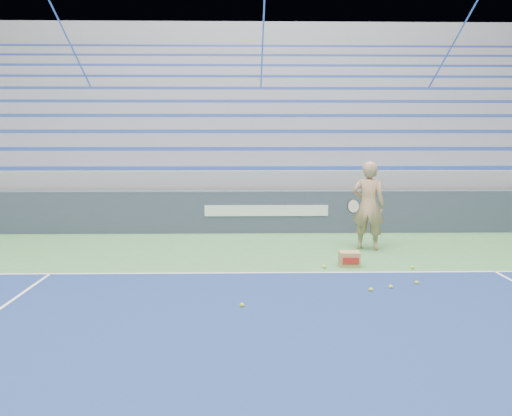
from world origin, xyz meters
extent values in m
cube|color=white|center=(0.00, 11.88, 0.01)|extent=(10.97, 0.05, 0.00)
cube|color=#353D50|center=(0.00, 15.88, 0.55)|extent=(30.00, 0.30, 1.10)
cube|color=white|center=(0.00, 15.72, 0.60)|extent=(3.20, 0.02, 0.28)
cube|color=gray|center=(0.00, 20.43, 0.55)|extent=(30.00, 8.50, 1.10)
cube|color=gray|center=(0.00, 20.43, 1.35)|extent=(30.00, 8.50, 0.50)
cube|color=#284193|center=(0.00, 16.56, 1.66)|extent=(29.60, 0.42, 0.11)
cube|color=gray|center=(0.00, 20.86, 1.85)|extent=(30.00, 7.65, 0.50)
cube|color=#284193|center=(0.00, 17.41, 2.16)|extent=(29.60, 0.42, 0.11)
cube|color=gray|center=(0.00, 21.28, 2.35)|extent=(30.00, 6.80, 0.50)
cube|color=#284193|center=(0.00, 18.26, 2.66)|extent=(29.60, 0.42, 0.11)
cube|color=gray|center=(0.00, 21.71, 2.85)|extent=(30.00, 5.95, 0.50)
cube|color=#284193|center=(0.00, 19.11, 3.16)|extent=(29.60, 0.42, 0.11)
cube|color=gray|center=(0.00, 22.13, 3.35)|extent=(30.00, 5.10, 0.50)
cube|color=#284193|center=(0.00, 19.96, 3.66)|extent=(29.60, 0.42, 0.11)
cube|color=gray|center=(0.00, 22.56, 3.85)|extent=(30.00, 4.25, 0.50)
cube|color=#284193|center=(0.00, 20.81, 4.15)|extent=(29.60, 0.42, 0.11)
cube|color=gray|center=(0.00, 22.98, 4.35)|extent=(30.00, 3.40, 0.50)
cube|color=#284193|center=(0.00, 21.66, 4.65)|extent=(29.60, 0.42, 0.11)
cube|color=gray|center=(0.00, 23.41, 4.85)|extent=(30.00, 2.55, 0.50)
cube|color=#284193|center=(0.00, 22.51, 5.15)|extent=(29.60, 0.42, 0.11)
cube|color=gray|center=(0.00, 23.84, 5.35)|extent=(30.00, 1.70, 0.50)
cube|color=#284193|center=(0.00, 23.36, 5.65)|extent=(29.60, 0.42, 0.11)
cube|color=gray|center=(0.00, 24.26, 5.85)|extent=(30.00, 0.85, 0.50)
cube|color=#284193|center=(0.00, 24.21, 6.15)|extent=(29.60, 0.42, 0.11)
cube|color=gray|center=(0.00, 24.98, 3.65)|extent=(31.00, 0.40, 7.30)
cylinder|color=#3565BB|center=(-6.00, 20.43, 4.60)|extent=(0.05, 8.53, 5.04)
cylinder|color=#3565BB|center=(0.00, 20.43, 4.60)|extent=(0.05, 8.53, 5.04)
cylinder|color=#3565BB|center=(6.00, 20.43, 4.60)|extent=(0.05, 8.53, 5.04)
imported|color=tan|center=(2.19, 13.85, 0.99)|extent=(0.84, 0.71, 1.97)
cylinder|color=black|center=(1.84, 13.60, 0.95)|extent=(0.12, 0.27, 0.08)
cylinder|color=beige|center=(1.74, 13.32, 1.05)|extent=(0.29, 0.16, 0.28)
torus|color=black|center=(1.74, 13.32, 1.05)|extent=(0.31, 0.18, 0.30)
cube|color=#A17F4E|center=(1.48, 12.38, 0.14)|extent=(0.39, 0.30, 0.29)
cube|color=#B21E19|center=(1.48, 12.23, 0.14)|extent=(0.31, 0.02, 0.13)
sphere|color=#C6DA2C|center=(1.51, 10.76, 0.03)|extent=(0.07, 0.07, 0.07)
sphere|color=#C6DA2C|center=(1.88, 10.91, 0.03)|extent=(0.07, 0.07, 0.07)
sphere|color=#C6DA2C|center=(2.39, 11.14, 0.03)|extent=(0.07, 0.07, 0.07)
sphere|color=#C6DA2C|center=(-0.58, 10.05, 0.03)|extent=(0.07, 0.07, 0.07)
sphere|color=#C6DA2C|center=(0.97, 12.22, 0.03)|extent=(0.07, 0.07, 0.07)
sphere|color=#C6DA2C|center=(2.64, 12.14, 0.03)|extent=(0.07, 0.07, 0.07)
camera|label=1|loc=(-0.51, 2.96, 2.50)|focal=35.00mm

